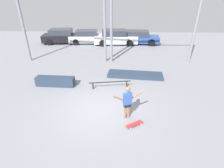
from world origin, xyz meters
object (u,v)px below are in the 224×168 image
at_px(manual_pad, 135,75).
at_px(parked_car_black, 63,36).
at_px(skateboard, 134,124).
at_px(skateboarder, 127,101).
at_px(parked_car_silver, 88,37).
at_px(parked_car_white, 115,37).
at_px(parked_car_blue, 138,37).
at_px(grind_rail, 110,83).
at_px(grind_box, 55,81).

xyz_separation_m(manual_pad, parked_car_black, (-7.08, 8.24, 0.60)).
relative_size(skateboard, parked_car_black, 0.18).
distance_m(skateboarder, parked_car_silver, 13.02).
distance_m(parked_car_white, parked_car_blue, 2.40).
relative_size(grind_rail, parked_car_black, 0.54).
height_order(grind_rail, parked_car_black, parked_car_black).
bearing_deg(grind_rail, grind_box, 176.25).
bearing_deg(parked_car_silver, parked_car_black, 177.62).
xyz_separation_m(skateboarder, parked_car_white, (-0.73, 12.20, -0.16)).
relative_size(manual_pad, parked_car_black, 0.82).
height_order(skateboard, manual_pad, manual_pad).
xyz_separation_m(skateboard, grind_box, (-4.35, 3.35, 0.20)).
relative_size(grind_rail, parked_car_blue, 0.54).
distance_m(skateboard, grind_rail, 3.36).
height_order(parked_car_black, parked_car_white, parked_car_white).
bearing_deg(parked_car_silver, grind_box, -94.34).
distance_m(grind_box, parked_car_white, 9.94).
height_order(skateboarder, grind_rail, skateboarder).
distance_m(skateboard, manual_pad, 4.81).
distance_m(manual_pad, parked_car_silver, 9.31).
bearing_deg(grind_box, parked_car_white, 70.46).
relative_size(skateboarder, manual_pad, 0.43).
relative_size(skateboard, parked_car_white, 0.17).
relative_size(grind_rail, parked_car_white, 0.52).
bearing_deg(grind_box, grind_rail, -3.75).
relative_size(skateboarder, grind_rail, 0.66).
height_order(skateboarder, skateboard, skateboarder).
relative_size(grind_rail, parked_car_silver, 0.59).
relative_size(grind_box, grind_rail, 0.95).
distance_m(manual_pad, parked_car_white, 8.06).
relative_size(grind_box, parked_car_black, 0.51).
relative_size(parked_car_black, parked_car_blue, 1.00).
xyz_separation_m(grind_box, grind_rail, (3.20, -0.21, 0.06)).
relative_size(skateboard, parked_car_blue, 0.18).
height_order(grind_rail, parked_car_silver, parked_car_silver).
xyz_separation_m(parked_car_black, parked_car_white, (5.63, -0.33, 0.01)).
distance_m(skateboard, grind_box, 5.50).
bearing_deg(parked_car_white, parked_car_blue, 2.48).
bearing_deg(grind_rail, manual_pad, 46.67).
bearing_deg(parked_car_black, skateboard, -68.79).
bearing_deg(manual_pad, parked_car_silver, 117.89).
bearing_deg(parked_car_blue, grind_rail, -100.45).
bearing_deg(parked_car_white, manual_pad, -83.25).
xyz_separation_m(grind_rail, parked_car_blue, (2.50, 9.82, 0.33)).
xyz_separation_m(skateboarder, manual_pad, (0.71, 4.29, -0.77)).
xyz_separation_m(skateboarder, grind_rail, (-0.85, 2.63, -0.54)).
height_order(skateboarder, parked_car_blue, skateboarder).
relative_size(manual_pad, grind_rail, 1.51).
height_order(parked_car_silver, parked_car_blue, parked_car_silver).
distance_m(skateboarder, parked_car_black, 14.05).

